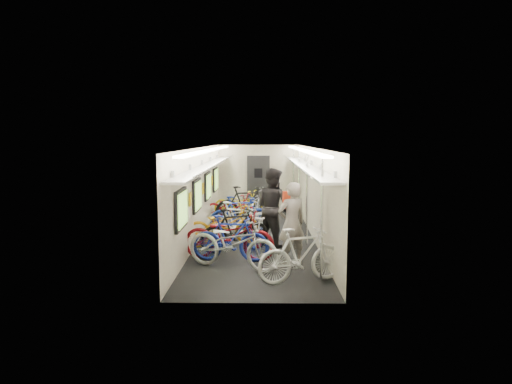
{
  "coord_description": "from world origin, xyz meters",
  "views": [
    {
      "loc": [
        0.16,
        -12.09,
        2.64
      ],
      "look_at": [
        -0.03,
        0.56,
        1.15
      ],
      "focal_mm": 32.0,
      "sensor_mm": 36.0,
      "label": 1
    }
  ],
  "objects_px": {
    "bicycle_1": "(230,238)",
    "passenger_mid": "(273,207)",
    "bicycle_0": "(233,243)",
    "passenger_near": "(292,223)",
    "backpack": "(289,200)"
  },
  "relations": [
    {
      "from": "passenger_mid",
      "to": "backpack",
      "type": "height_order",
      "value": "passenger_mid"
    },
    {
      "from": "passenger_near",
      "to": "backpack",
      "type": "height_order",
      "value": "passenger_near"
    },
    {
      "from": "bicycle_0",
      "to": "bicycle_1",
      "type": "height_order",
      "value": "bicycle_0"
    },
    {
      "from": "bicycle_1",
      "to": "passenger_near",
      "type": "xyz_separation_m",
      "value": [
        1.3,
        -0.19,
        0.37
      ]
    },
    {
      "from": "backpack",
      "to": "passenger_mid",
      "type": "bearing_deg",
      "value": 105.59
    },
    {
      "from": "bicycle_0",
      "to": "backpack",
      "type": "relative_size",
      "value": 5.3
    },
    {
      "from": "bicycle_1",
      "to": "passenger_near",
      "type": "height_order",
      "value": "passenger_near"
    },
    {
      "from": "bicycle_1",
      "to": "bicycle_0",
      "type": "bearing_deg",
      "value": -164.72
    },
    {
      "from": "passenger_near",
      "to": "passenger_mid",
      "type": "bearing_deg",
      "value": -102.64
    },
    {
      "from": "bicycle_0",
      "to": "bicycle_1",
      "type": "relative_size",
      "value": 1.2
    },
    {
      "from": "bicycle_1",
      "to": "passenger_mid",
      "type": "distance_m",
      "value": 1.81
    },
    {
      "from": "bicycle_0",
      "to": "bicycle_1",
      "type": "bearing_deg",
      "value": 32.43
    },
    {
      "from": "bicycle_0",
      "to": "passenger_mid",
      "type": "bearing_deg",
      "value": 1.09
    },
    {
      "from": "bicycle_0",
      "to": "backpack",
      "type": "xyz_separation_m",
      "value": [
        1.19,
        1.04,
        0.75
      ]
    },
    {
      "from": "bicycle_1",
      "to": "passenger_mid",
      "type": "bearing_deg",
      "value": -25.72
    }
  ]
}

